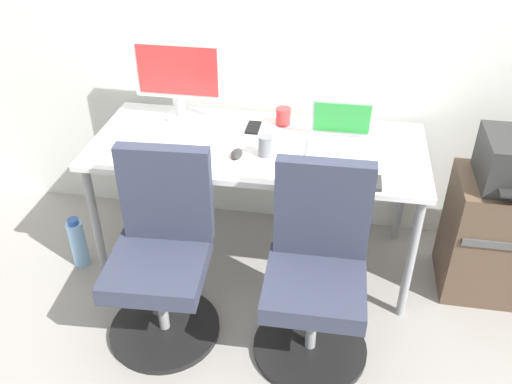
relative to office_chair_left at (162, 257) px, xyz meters
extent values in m
plane|color=gray|center=(0.36, 0.57, -0.42)|extent=(5.28, 5.28, 0.00)
cube|color=silver|center=(0.36, 1.02, 0.88)|extent=(4.40, 0.04, 2.60)
cube|color=silver|center=(0.36, 0.57, 0.31)|extent=(1.69, 0.73, 0.03)
cylinder|color=gray|center=(-0.44, 0.25, -0.06)|extent=(0.04, 0.04, 0.72)
cylinder|color=gray|center=(1.15, 0.25, -0.06)|extent=(0.04, 0.04, 0.72)
cylinder|color=gray|center=(-0.44, 0.89, -0.06)|extent=(0.04, 0.04, 0.72)
cylinder|color=gray|center=(1.15, 0.89, -0.06)|extent=(0.04, 0.04, 0.72)
cylinder|color=black|center=(0.00, -0.06, -0.41)|extent=(0.54, 0.54, 0.03)
cylinder|color=gray|center=(0.00, -0.06, -0.22)|extent=(0.05, 0.05, 0.34)
cube|color=#33384C|center=(0.00, -0.06, -0.01)|extent=(0.47, 0.47, 0.09)
cube|color=#33384C|center=(0.01, 0.12, 0.28)|extent=(0.42, 0.10, 0.48)
cylinder|color=black|center=(0.71, -0.06, -0.41)|extent=(0.54, 0.54, 0.03)
cylinder|color=gray|center=(0.71, -0.06, -0.22)|extent=(0.05, 0.05, 0.34)
cube|color=#33384C|center=(0.71, -0.06, -0.01)|extent=(0.45, 0.45, 0.09)
cube|color=#33384C|center=(0.72, 0.12, 0.28)|extent=(0.42, 0.08, 0.48)
cube|color=brown|center=(1.62, 0.55, -0.09)|extent=(0.53, 0.40, 0.66)
cylinder|color=#8CBFF2|center=(-0.63, 0.35, -0.28)|extent=(0.09, 0.09, 0.28)
cylinder|color=#2D59B2|center=(-0.63, 0.35, -0.13)|extent=(0.06, 0.06, 0.03)
cylinder|color=silver|center=(-0.11, 0.80, 0.33)|extent=(0.18, 0.18, 0.01)
cylinder|color=silver|center=(-0.11, 0.80, 0.39)|extent=(0.04, 0.04, 0.11)
cube|color=silver|center=(-0.11, 0.80, 0.60)|extent=(0.48, 0.03, 0.31)
cube|color=red|center=(-0.11, 0.78, 0.60)|extent=(0.43, 0.00, 0.26)
cube|color=silver|center=(0.77, 0.55, 0.33)|extent=(0.31, 0.22, 0.02)
cube|color=silver|center=(0.77, 0.69, 0.44)|extent=(0.31, 0.06, 0.21)
cube|color=green|center=(0.77, 0.68, 0.45)|extent=(0.28, 0.04, 0.17)
cube|color=#B7B7B7|center=(-0.15, 0.46, 0.33)|extent=(0.34, 0.12, 0.02)
cube|color=#2D2D2D|center=(0.80, 0.28, 0.33)|extent=(0.34, 0.12, 0.02)
ellipsoid|color=#515156|center=(-0.07, 0.27, 0.34)|extent=(0.06, 0.10, 0.03)
ellipsoid|color=#2D2D2D|center=(0.28, 0.43, 0.34)|extent=(0.06, 0.10, 0.03)
cylinder|color=red|center=(0.45, 0.81, 0.37)|extent=(0.08, 0.08, 0.09)
cylinder|color=slate|center=(0.41, 0.46, 0.38)|extent=(0.07, 0.07, 0.10)
cube|color=black|center=(0.30, 0.73, 0.33)|extent=(0.07, 0.14, 0.01)
camera|label=1|loc=(0.75, -1.84, 1.66)|focal=38.39mm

